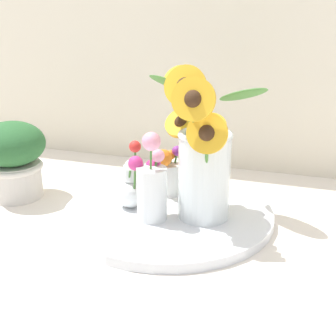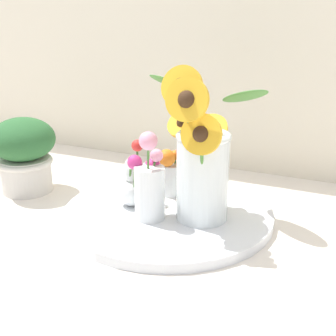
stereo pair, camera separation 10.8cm
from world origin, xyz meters
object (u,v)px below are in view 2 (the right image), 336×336
vase_bulb_right (132,184)px  vase_small_back (173,173)px  serving_tray (168,213)px  vase_small_center (150,185)px  potted_plant (24,152)px  mason_jar_sunflowers (201,159)px

vase_bulb_right → vase_small_back: 0.13m
serving_tray → vase_small_center: bearing=-107.8°
potted_plant → mason_jar_sunflowers: bearing=-1.2°
vase_small_center → potted_plant: 0.41m
vase_bulb_right → vase_small_back: bearing=64.5°
vase_small_back → vase_bulb_right: bearing=-115.5°
vase_small_back → serving_tray: bearing=-72.6°
vase_small_center → vase_bulb_right: size_ratio=1.32×
serving_tray → potted_plant: potted_plant is taller
vase_bulb_right → mason_jar_sunflowers: bearing=2.2°
vase_bulb_right → serving_tray: bearing=10.6°
serving_tray → vase_bulb_right: (-0.09, -0.02, 0.07)m
mason_jar_sunflowers → vase_small_back: bearing=136.4°
mason_jar_sunflowers → vase_small_center: size_ratio=1.69×
mason_jar_sunflowers → potted_plant: bearing=178.8°
serving_tray → vase_bulb_right: bearing=-169.4°
serving_tray → vase_small_back: bearing=107.4°
serving_tray → vase_small_center: vase_small_center is taller
mason_jar_sunflowers → potted_plant: mason_jar_sunflowers is taller
serving_tray → mason_jar_sunflowers: size_ratio=1.42×
serving_tray → potted_plant: (-0.42, 0.00, 0.10)m
potted_plant → serving_tray: bearing=-0.1°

